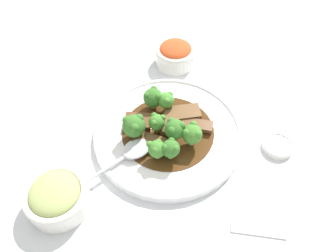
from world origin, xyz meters
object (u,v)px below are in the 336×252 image
(main_plate, at_px, (168,133))
(serving_spoon, at_px, (128,154))
(beef_strip_2, at_px, (196,125))
(broccoli_floret_5, at_px, (157,122))
(beef_strip_4, at_px, (137,123))
(side_bowl_kimchi, at_px, (175,54))
(broccoli_floret_7, at_px, (153,97))
(broccoli_floret_0, at_px, (166,100))
(sauce_dish, at_px, (278,146))
(beef_strip_3, at_px, (188,113))
(broccoli_floret_2, at_px, (175,129))
(broccoli_floret_3, at_px, (134,126))
(beef_strip_1, at_px, (171,121))
(broccoli_floret_4, at_px, (192,134))
(broccoli_floret_1, at_px, (171,148))
(broccoli_floret_6, at_px, (155,148))
(side_bowl_appetizer, at_px, (57,197))
(beef_strip_0, at_px, (150,141))

(main_plate, relative_size, serving_spoon, 1.43)
(beef_strip_2, distance_m, broccoli_floret_5, 0.08)
(beef_strip_4, height_order, side_bowl_kimchi, side_bowl_kimchi)
(beef_strip_2, bearing_deg, broccoli_floret_7, -13.95)
(broccoli_floret_0, relative_size, sauce_dish, 0.75)
(main_plate, distance_m, beef_strip_3, 0.06)
(sauce_dish, bearing_deg, broccoli_floret_2, 15.75)
(broccoli_floret_3, bearing_deg, side_bowl_kimchi, -91.24)
(beef_strip_1, relative_size, broccoli_floret_4, 1.54)
(broccoli_floret_1, relative_size, serving_spoon, 0.21)
(main_plate, bearing_deg, sauce_dish, -169.57)
(broccoli_floret_6, distance_m, serving_spoon, 0.06)
(beef_strip_1, distance_m, broccoli_floret_5, 0.04)
(broccoli_floret_5, relative_size, side_bowl_appetizer, 0.40)
(beef_strip_1, relative_size, side_bowl_appetizer, 0.67)
(broccoli_floret_4, xyz_separation_m, broccoli_floret_5, (0.08, -0.01, -0.00))
(broccoli_floret_4, distance_m, side_bowl_appetizer, 0.27)
(beef_strip_0, bearing_deg, beef_strip_3, -118.95)
(side_bowl_kimchi, bearing_deg, beef_strip_2, 118.39)
(beef_strip_0, distance_m, beef_strip_2, 0.10)
(beef_strip_1, xyz_separation_m, sauce_dish, (-0.22, -0.02, -0.02))
(beef_strip_3, distance_m, beef_strip_4, 0.11)
(main_plate, bearing_deg, broccoli_floret_3, 28.81)
(broccoli_floret_3, bearing_deg, broccoli_floret_5, -147.25)
(main_plate, xyz_separation_m, beef_strip_1, (0.00, -0.02, 0.02))
(side_bowl_kimchi, height_order, sauce_dish, side_bowl_kimchi)
(beef_strip_3, height_order, broccoli_floret_4, broccoli_floret_4)
(broccoli_floret_0, height_order, serving_spoon, broccoli_floret_0)
(broccoli_floret_2, relative_size, side_bowl_appetizer, 0.47)
(broccoli_floret_5, relative_size, sauce_dish, 0.73)
(beef_strip_2, distance_m, broccoli_floret_2, 0.06)
(broccoli_floret_2, bearing_deg, broccoli_floret_5, -11.96)
(broccoli_floret_2, bearing_deg, side_bowl_appetizer, 50.32)
(beef_strip_1, height_order, broccoli_floret_7, broccoli_floret_7)
(beef_strip_0, height_order, broccoli_floret_4, broccoli_floret_4)
(broccoli_floret_3, relative_size, sauce_dish, 0.87)
(broccoli_floret_7, bearing_deg, broccoli_floret_5, 115.81)
(broccoli_floret_4, xyz_separation_m, sauce_dish, (-0.17, -0.06, -0.04))
(broccoli_floret_0, height_order, side_bowl_appetizer, broccoli_floret_0)
(beef_strip_2, distance_m, beef_strip_4, 0.12)
(beef_strip_0, distance_m, beef_strip_4, 0.06)
(broccoli_floret_2, height_order, broccoli_floret_5, broccoli_floret_2)
(broccoli_floret_1, xyz_separation_m, side_bowl_appetizer, (0.16, 0.15, -0.02))
(side_bowl_kimchi, xyz_separation_m, sauce_dish, (-0.28, 0.18, -0.02))
(beef_strip_3, bearing_deg, broccoli_floret_4, 110.86)
(broccoli_floret_1, height_order, serving_spoon, broccoli_floret_1)
(beef_strip_1, bearing_deg, beef_strip_3, -132.00)
(broccoli_floret_1, bearing_deg, broccoli_floret_6, 14.83)
(beef_strip_4, bearing_deg, side_bowl_kimchi, -92.93)
(broccoli_floret_1, distance_m, serving_spoon, 0.09)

